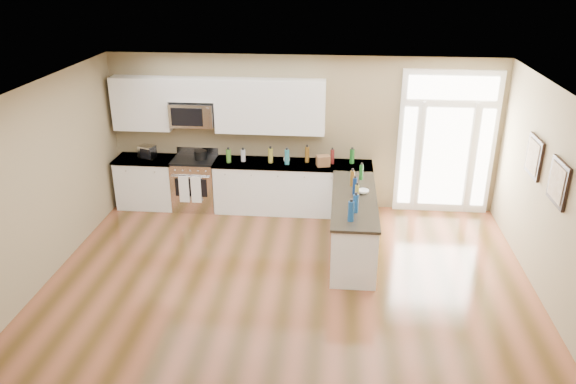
{
  "coord_description": "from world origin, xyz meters",
  "views": [
    {
      "loc": [
        0.65,
        -5.73,
        4.39
      ],
      "look_at": [
        -0.08,
        2.0,
        1.09
      ],
      "focal_mm": 35.0,
      "sensor_mm": 36.0,
      "label": 1
    }
  ],
  "objects_px": {
    "toaster_oven": "(147,152)",
    "kitchen_range": "(196,183)",
    "stockpot": "(201,155)",
    "peninsula_cabinet": "(353,227)"
  },
  "relations": [
    {
      "from": "toaster_oven",
      "to": "kitchen_range",
      "type": "bearing_deg",
      "value": 19.59
    },
    {
      "from": "kitchen_range",
      "to": "toaster_oven",
      "type": "bearing_deg",
      "value": 179.06
    },
    {
      "from": "stockpot",
      "to": "peninsula_cabinet",
      "type": "bearing_deg",
      "value": -27.98
    },
    {
      "from": "stockpot",
      "to": "toaster_oven",
      "type": "xyz_separation_m",
      "value": [
        -0.99,
        -0.0,
        0.02
      ]
    },
    {
      "from": "peninsula_cabinet",
      "to": "stockpot",
      "type": "height_order",
      "value": "stockpot"
    },
    {
      "from": "peninsula_cabinet",
      "to": "kitchen_range",
      "type": "bearing_deg",
      "value": 153.34
    },
    {
      "from": "peninsula_cabinet",
      "to": "kitchen_range",
      "type": "relative_size",
      "value": 2.15
    },
    {
      "from": "peninsula_cabinet",
      "to": "toaster_oven",
      "type": "height_order",
      "value": "toaster_oven"
    },
    {
      "from": "kitchen_range",
      "to": "stockpot",
      "type": "distance_m",
      "value": 0.57
    },
    {
      "from": "peninsula_cabinet",
      "to": "stockpot",
      "type": "distance_m",
      "value": 3.18
    }
  ]
}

